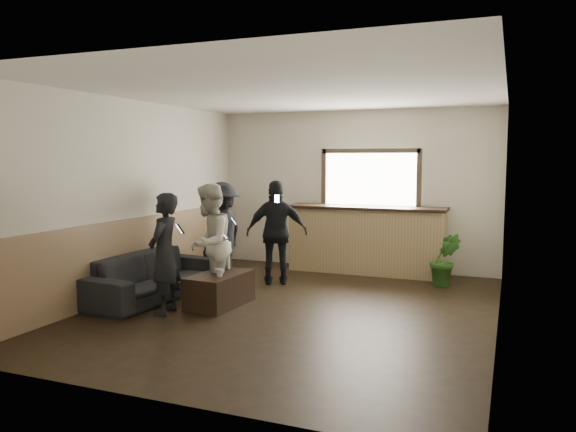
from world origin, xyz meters
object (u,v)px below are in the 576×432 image
at_px(coffee_table, 220,290).
at_px(potted_plant, 445,260).
at_px(person_b, 209,243).
at_px(bar_counter, 366,236).
at_px(person_d, 277,233).
at_px(cup_a, 217,267).
at_px(person_a, 164,254).
at_px(sofa, 152,276).
at_px(cup_b, 219,273).
at_px(person_c, 222,233).

distance_m(coffee_table, potted_plant, 3.51).
bearing_deg(person_b, bar_counter, 142.00).
distance_m(potted_plant, person_d, 2.62).
xyz_separation_m(cup_a, person_d, (0.33, 1.32, 0.33)).
bearing_deg(person_b, person_a, -29.31).
xyz_separation_m(sofa, cup_b, (1.17, -0.18, 0.17)).
distance_m(coffee_table, cup_b, 0.32).
bearing_deg(cup_b, person_c, 117.26).
bearing_deg(cup_a, person_b, -137.54).
bearing_deg(cup_a, coffee_table, -52.94).
xyz_separation_m(person_c, person_d, (0.83, 0.26, 0.01)).
xyz_separation_m(sofa, person_d, (1.28, 1.48, 0.50)).
xyz_separation_m(cup_b, person_d, (0.11, 1.66, 0.33)).
bearing_deg(cup_b, cup_a, 123.19).
relative_size(cup_a, person_c, 0.08).
distance_m(coffee_table, cup_a, 0.34).
relative_size(cup_b, person_a, 0.07).
distance_m(sofa, potted_plant, 4.38).
bearing_deg(person_a, person_c, 175.35).
bearing_deg(coffee_table, potted_plant, 40.82).
height_order(coffee_table, person_c, person_c).
bearing_deg(person_a, person_b, 150.54).
bearing_deg(potted_plant, person_a, -137.14).
relative_size(cup_a, potted_plant, 0.14).
bearing_deg(potted_plant, bar_counter, 156.71).
relative_size(person_a, person_d, 0.94).
bearing_deg(potted_plant, cup_b, -136.25).
xyz_separation_m(cup_b, person_b, (-0.30, 0.27, 0.33)).
height_order(cup_b, person_d, person_d).
bearing_deg(person_b, sofa, -94.30).
distance_m(cup_b, person_c, 1.60).
bearing_deg(person_d, cup_a, 52.45).
bearing_deg(coffee_table, bar_counter, 66.25).
bearing_deg(person_c, person_b, 17.63).
bearing_deg(person_d, person_c, -5.96).
height_order(coffee_table, person_d, person_d).
relative_size(coffee_table, cup_b, 8.89).
bearing_deg(cup_b, potted_plant, 43.75).
relative_size(sofa, person_d, 1.33).
relative_size(person_a, person_c, 0.96).
relative_size(bar_counter, person_b, 1.66).
relative_size(bar_counter, cup_b, 24.72).
bearing_deg(cup_b, coffee_table, 118.58).
xyz_separation_m(sofa, person_a, (0.63, -0.61, 0.45)).
bearing_deg(bar_counter, cup_b, -111.17).
distance_m(bar_counter, coffee_table, 3.19).
height_order(sofa, person_a, person_a).
bearing_deg(coffee_table, person_a, -127.55).
bearing_deg(person_a, person_d, 152.55).
height_order(person_a, person_c, person_c).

